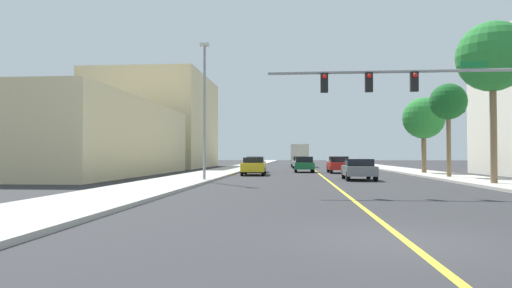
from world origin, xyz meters
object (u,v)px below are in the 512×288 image
at_px(traffic_signal_mast, 432,92).
at_px(car_blue, 255,164).
at_px(car_red, 339,165).
at_px(palm_far, 424,119).
at_px(car_gray, 359,169).
at_px(car_yellow, 254,166).
at_px(delivery_truck, 300,155).
at_px(palm_mid, 448,103).
at_px(car_white, 300,162).
at_px(car_green, 304,164).
at_px(palm_near, 493,57).
at_px(street_lamp, 204,104).

bearing_deg(traffic_signal_mast, car_blue, 112.27).
relative_size(traffic_signal_mast, car_red, 2.79).
distance_m(traffic_signal_mast, palm_far, 20.67).
relative_size(car_gray, car_yellow, 0.91).
bearing_deg(car_red, car_yellow, -147.84).
bearing_deg(delivery_truck, car_blue, -101.07).
bearing_deg(traffic_signal_mast, car_yellow, 118.00).
relative_size(palm_mid, car_white, 1.49).
bearing_deg(car_green, palm_far, -21.62).
relative_size(car_white, car_red, 1.11).
distance_m(palm_near, delivery_truck, 39.86).
distance_m(car_white, delivery_truck, 7.18).
xyz_separation_m(street_lamp, palm_near, (16.17, -2.30, 2.09)).
relative_size(palm_mid, delivery_truck, 0.88).
bearing_deg(delivery_truck, traffic_signal_mast, -82.06).
height_order(car_white, car_red, car_red).
height_order(street_lamp, car_yellow, street_lamp).
xyz_separation_m(palm_far, car_green, (-10.13, 3.83, -4.00)).
relative_size(car_yellow, car_green, 1.08).
distance_m(palm_far, car_yellow, 15.16).
distance_m(palm_near, car_yellow, 19.25).
bearing_deg(car_red, car_blue, 169.31).
height_order(palm_mid, car_white, palm_mid).
distance_m(street_lamp, delivery_truck, 36.63).
bearing_deg(car_yellow, palm_near, 138.37).
distance_m(palm_far, car_red, 8.35).
bearing_deg(street_lamp, palm_mid, 16.98).
bearing_deg(palm_near, car_gray, 142.44).
xyz_separation_m(palm_mid, palm_far, (0.32, 7.26, -0.52)).
bearing_deg(car_gray, car_blue, 121.95).
distance_m(car_yellow, delivery_truck, 26.84).
height_order(palm_near, car_blue, palm_near).
bearing_deg(car_blue, palm_mid, 142.92).
bearing_deg(car_blue, car_red, 169.99).
relative_size(palm_mid, car_blue, 1.67).
bearing_deg(palm_far, street_lamp, -143.57).
bearing_deg(delivery_truck, palm_far, -65.27).
xyz_separation_m(traffic_signal_mast, car_blue, (-9.56, 23.35, -3.56)).
relative_size(palm_near, car_gray, 2.19).
xyz_separation_m(car_blue, car_red, (7.73, -1.26, 0.01)).
xyz_separation_m(street_lamp, palm_mid, (16.23, 4.96, 0.49)).
bearing_deg(traffic_signal_mast, car_gray, 98.83).
bearing_deg(car_yellow, car_red, -147.98).
height_order(palm_near, car_yellow, palm_near).
height_order(traffic_signal_mast, car_green, traffic_signal_mast).
xyz_separation_m(traffic_signal_mast, car_green, (-4.93, 23.83, -3.55)).
relative_size(traffic_signal_mast, palm_mid, 1.69).
relative_size(car_yellow, car_red, 1.11).
xyz_separation_m(car_gray, car_blue, (-7.94, 12.92, 0.05)).
height_order(car_white, delivery_truck, delivery_truck).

